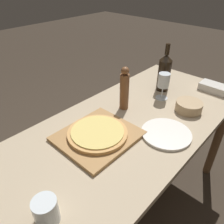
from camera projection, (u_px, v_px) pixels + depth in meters
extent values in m
plane|color=#382D23|center=(123.00, 210.00, 1.59)|extent=(12.00, 12.00, 0.00)
cube|color=tan|center=(127.00, 127.00, 1.17)|extent=(0.71, 1.66, 0.03)
cylinder|color=brown|center=(153.00, 110.00, 2.02)|extent=(0.06, 0.06, 0.75)
cylinder|color=brown|center=(218.00, 138.00, 1.69)|extent=(0.06, 0.06, 0.75)
cube|color=#A87A47|center=(98.00, 136.00, 1.07)|extent=(0.33, 0.37, 0.02)
cylinder|color=tan|center=(98.00, 133.00, 1.06)|extent=(0.29, 0.29, 0.02)
cylinder|color=#E0C66B|center=(97.00, 131.00, 1.05)|extent=(0.26, 0.26, 0.01)
cylinder|color=black|center=(164.00, 75.00, 1.43)|extent=(0.08, 0.08, 0.21)
cone|color=black|center=(166.00, 58.00, 1.36)|extent=(0.08, 0.08, 0.04)
cylinder|color=black|center=(168.00, 49.00, 1.34)|extent=(0.03, 0.03, 0.07)
cylinder|color=brown|center=(124.00, 92.00, 1.24)|extent=(0.05, 0.05, 0.21)
sphere|color=brown|center=(125.00, 71.00, 1.17)|extent=(0.04, 0.04, 0.04)
cylinder|color=silver|center=(161.00, 98.00, 1.39)|extent=(0.08, 0.08, 0.00)
cylinder|color=silver|center=(162.00, 92.00, 1.37)|extent=(0.01, 0.01, 0.08)
cylinder|color=silver|center=(164.00, 80.00, 1.32)|extent=(0.07, 0.07, 0.09)
cylinder|color=tan|center=(189.00, 106.00, 1.25)|extent=(0.15, 0.15, 0.06)
cylinder|color=silver|center=(46.00, 211.00, 0.70)|extent=(0.08, 0.08, 0.10)
cylinder|color=silver|center=(166.00, 134.00, 1.09)|extent=(0.25, 0.25, 0.01)
cube|color=beige|center=(214.00, 88.00, 1.46)|extent=(0.18, 0.10, 0.05)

